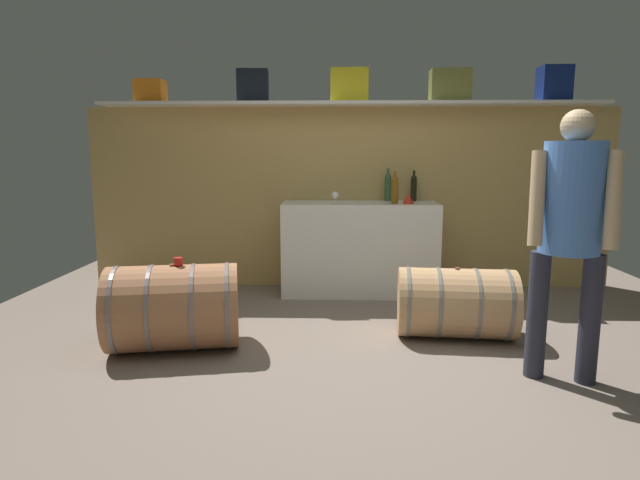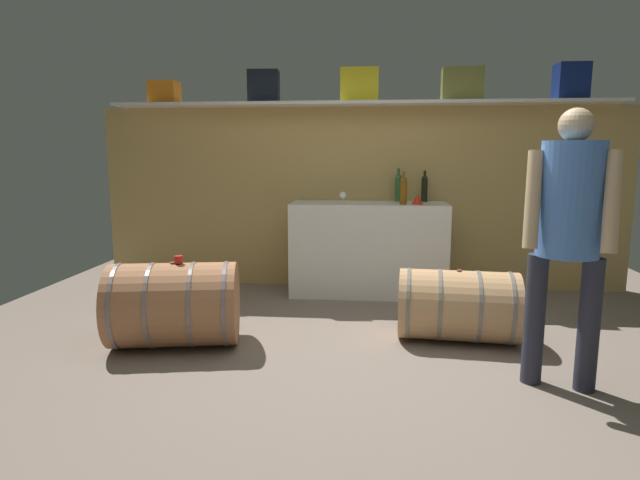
# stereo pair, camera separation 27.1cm
# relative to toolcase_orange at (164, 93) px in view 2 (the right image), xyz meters

# --- Properties ---
(ground_plane) EXTENTS (6.78, 7.78, 0.02)m
(ground_plane) POSITION_rel_toolcase_orange_xyz_m (2.07, -1.57, -2.08)
(ground_plane) COLOR gray
(back_wall_panel) EXTENTS (5.58, 0.10, 1.92)m
(back_wall_panel) POSITION_rel_toolcase_orange_xyz_m (2.07, 0.15, -1.11)
(back_wall_panel) COLOR tan
(back_wall_panel) RESTS_ON ground
(high_shelf_board) EXTENTS (5.14, 0.40, 0.03)m
(high_shelf_board) POSITION_rel_toolcase_orange_xyz_m (2.07, 0.00, -0.13)
(high_shelf_board) COLOR silver
(high_shelf_board) RESTS_ON back_wall_panel
(toolcase_orange) EXTENTS (0.29, 0.23, 0.23)m
(toolcase_orange) POSITION_rel_toolcase_orange_xyz_m (0.00, 0.00, 0.00)
(toolcase_orange) COLOR orange
(toolcase_orange) RESTS_ON high_shelf_board
(toolcase_black) EXTENTS (0.33, 0.23, 0.33)m
(toolcase_black) POSITION_rel_toolcase_orange_xyz_m (1.06, 0.00, 0.05)
(toolcase_black) COLOR black
(toolcase_black) RESTS_ON high_shelf_board
(toolcase_yellow) EXTENTS (0.38, 0.21, 0.33)m
(toolcase_yellow) POSITION_rel_toolcase_orange_xyz_m (2.05, 0.00, 0.05)
(toolcase_yellow) COLOR yellow
(toolcase_yellow) RESTS_ON high_shelf_board
(toolcase_olive) EXTENTS (0.41, 0.29, 0.32)m
(toolcase_olive) POSITION_rel_toolcase_orange_xyz_m (3.07, 0.00, 0.04)
(toolcase_olive) COLOR olive
(toolcase_olive) RESTS_ON high_shelf_board
(toolcase_navy) EXTENTS (0.29, 0.25, 0.35)m
(toolcase_navy) POSITION_rel_toolcase_orange_xyz_m (4.11, 0.00, 0.06)
(toolcase_navy) COLOR navy
(toolcase_navy) RESTS_ON high_shelf_board
(work_cabinet) EXTENTS (1.57, 0.59, 0.94)m
(work_cabinet) POSITION_rel_toolcase_orange_xyz_m (2.16, -0.20, -1.60)
(work_cabinet) COLOR white
(work_cabinet) RESTS_ON ground
(wine_bottle_dark) EXTENTS (0.06, 0.06, 0.32)m
(wine_bottle_dark) POSITION_rel_toolcase_orange_xyz_m (2.73, -0.01, -0.98)
(wine_bottle_dark) COLOR black
(wine_bottle_dark) RESTS_ON work_cabinet
(wine_bottle_amber) EXTENTS (0.07, 0.07, 0.32)m
(wine_bottle_amber) POSITION_rel_toolcase_orange_xyz_m (2.50, -0.34, -0.98)
(wine_bottle_amber) COLOR brown
(wine_bottle_amber) RESTS_ON work_cabinet
(wine_bottle_green) EXTENTS (0.07, 0.07, 0.34)m
(wine_bottle_green) POSITION_rel_toolcase_orange_xyz_m (2.46, 0.01, -0.97)
(wine_bottle_green) COLOR #325C32
(wine_bottle_green) RESTS_ON work_cabinet
(wine_glass) EXTENTS (0.07, 0.07, 0.13)m
(wine_glass) POSITION_rel_toolcase_orange_xyz_m (1.91, -0.42, -1.04)
(wine_glass) COLOR white
(wine_glass) RESTS_ON work_cabinet
(red_funnel) EXTENTS (0.11, 0.11, 0.10)m
(red_funnel) POSITION_rel_toolcase_orange_xyz_m (2.64, -0.33, -1.07)
(red_funnel) COLOR red
(red_funnel) RESTS_ON work_cabinet
(wine_barrel_near) EXTENTS (1.03, 0.78, 0.64)m
(wine_barrel_near) POSITION_rel_toolcase_orange_xyz_m (0.73, -1.85, -1.75)
(wine_barrel_near) COLOR #AE724A
(wine_barrel_near) RESTS_ON ground
(wine_barrel_far) EXTENTS (0.94, 0.62, 0.56)m
(wine_barrel_far) POSITION_rel_toolcase_orange_xyz_m (2.86, -1.53, -1.79)
(wine_barrel_far) COLOR tan
(wine_barrel_far) RESTS_ON ground
(tasting_cup) EXTENTS (0.06, 0.06, 0.05)m
(tasting_cup) POSITION_rel_toolcase_orange_xyz_m (0.78, -1.85, -1.41)
(tasting_cup) COLOR red
(tasting_cup) RESTS_ON wine_barrel_near
(winemaker_pouring) EXTENTS (0.53, 0.44, 1.69)m
(winemaker_pouring) POSITION_rel_toolcase_orange_xyz_m (3.35, -2.32, -1.03)
(winemaker_pouring) COLOR #2C2D3D
(winemaker_pouring) RESTS_ON ground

